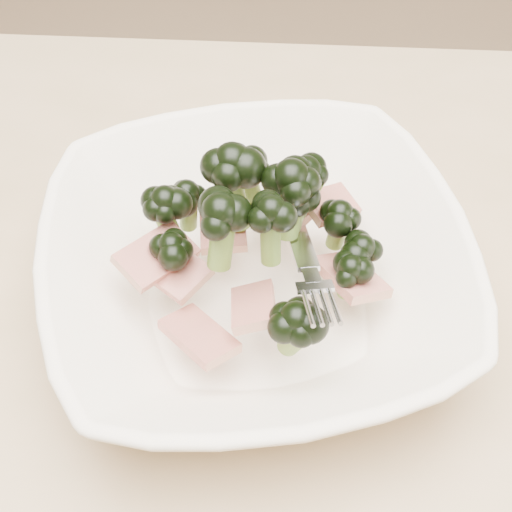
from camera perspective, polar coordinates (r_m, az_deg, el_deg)
name	(u,v)px	position (r m, az deg, el deg)	size (l,w,h in m)	color
dining_table	(262,461)	(0.56, 0.45, -16.10)	(1.20, 0.80, 0.75)	tan
broccoli_dish	(257,265)	(0.48, 0.05, -0.73)	(0.34, 0.34, 0.12)	white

